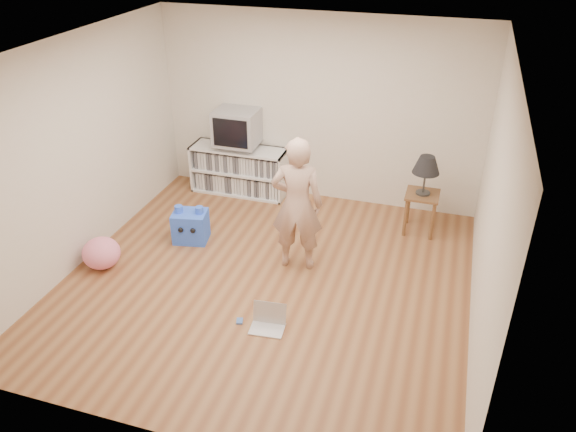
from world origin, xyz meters
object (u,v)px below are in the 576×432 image
at_px(side_table, 421,203).
at_px(plush_pink, 101,253).
at_px(media_unit, 240,170).
at_px(person, 297,205).
at_px(dvd_deck, 238,146).
at_px(crt_tv, 237,127).
at_px(table_lamp, 426,166).
at_px(laptop, 268,321).
at_px(plush_blue, 191,226).

xyz_separation_m(side_table, plush_pink, (-3.50, -1.95, -0.23)).
bearing_deg(media_unit, person, -49.99).
distance_m(dvd_deck, crt_tv, 0.29).
xyz_separation_m(side_table, table_lamp, (0.00, 0.00, 0.53)).
distance_m(media_unit, person, 2.15).
bearing_deg(crt_tv, laptop, -63.11).
bearing_deg(media_unit, table_lamp, -8.24).
xyz_separation_m(side_table, plush_blue, (-2.75, -1.09, -0.21)).
height_order(side_table, table_lamp, table_lamp).
xyz_separation_m(media_unit, crt_tv, (0.00, -0.02, 0.67)).
distance_m(media_unit, plush_pink, 2.48).
distance_m(media_unit, laptop, 3.11).
xyz_separation_m(crt_tv, plush_blue, (-0.09, -1.46, -0.81)).
relative_size(media_unit, table_lamp, 2.72).
xyz_separation_m(side_table, laptop, (-1.27, -2.38, -0.35)).
bearing_deg(media_unit, crt_tv, -90.00).
bearing_deg(media_unit, side_table, -8.24).
relative_size(crt_tv, side_table, 1.09).
bearing_deg(table_lamp, plush_blue, -158.40).
height_order(laptop, plush_blue, plush_blue).
xyz_separation_m(person, plush_pink, (-2.19, -0.72, -0.62)).
bearing_deg(plush_pink, side_table, 29.10).
bearing_deg(person, plush_pink, 9.60).
relative_size(laptop, plush_blue, 0.76).
bearing_deg(laptop, dvd_deck, 111.54).
bearing_deg(dvd_deck, side_table, -7.91).
xyz_separation_m(crt_tv, plush_pink, (-0.84, -2.31, -0.83)).
bearing_deg(plush_pink, crt_tv, 70.15).
bearing_deg(plush_pink, media_unit, 70.30).
bearing_deg(side_table, laptop, -118.07).
xyz_separation_m(dvd_deck, side_table, (2.66, -0.37, -0.32)).
relative_size(side_table, laptop, 1.49).
height_order(laptop, plush_pink, plush_pink).
height_order(media_unit, plush_pink, media_unit).
distance_m(crt_tv, plush_blue, 1.67).
relative_size(table_lamp, plush_pink, 1.17).
height_order(crt_tv, side_table, crt_tv).
bearing_deg(side_table, table_lamp, 0.00).
relative_size(crt_tv, person, 0.37).
xyz_separation_m(laptop, plush_pink, (-2.23, 0.43, 0.12)).
distance_m(dvd_deck, table_lamp, 2.70).
height_order(dvd_deck, laptop, dvd_deck).
relative_size(plush_blue, plush_pink, 1.10).
bearing_deg(plush_blue, table_lamp, 10.43).
height_order(media_unit, table_lamp, table_lamp).
bearing_deg(laptop, media_unit, 111.41).
height_order(dvd_deck, crt_tv, crt_tv).
xyz_separation_m(dvd_deck, laptop, (1.39, -2.75, -0.67)).
bearing_deg(plush_blue, dvd_deck, 75.18).
height_order(plush_blue, plush_pink, plush_blue).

